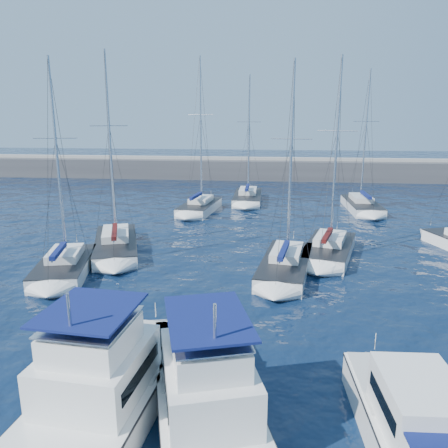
# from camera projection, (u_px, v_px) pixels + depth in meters

# --- Properties ---
(ground) EXTENTS (220.00, 220.00, 0.00)m
(ground) POSITION_uv_depth(u_px,v_px,m) (252.00, 336.00, 20.70)
(ground) COLOR black
(ground) RESTS_ON ground
(breakwater) EXTENTS (160.00, 6.00, 4.45)m
(breakwater) POSITION_uv_depth(u_px,v_px,m) (266.00, 172.00, 70.56)
(breakwater) COLOR #424244
(breakwater) RESTS_ON ground
(motor_yacht_port_inner) EXTENTS (4.38, 8.60, 4.69)m
(motor_yacht_port_inner) POSITION_uv_depth(u_px,v_px,m) (108.00, 381.00, 15.33)
(motor_yacht_port_inner) COLOR white
(motor_yacht_port_inner) RESTS_ON ground
(motor_yacht_stbd_inner) EXTENTS (5.82, 9.95, 4.69)m
(motor_yacht_stbd_inner) POSITION_uv_depth(u_px,v_px,m) (205.00, 390.00, 14.86)
(motor_yacht_stbd_inner) COLOR silver
(motor_yacht_stbd_inner) RESTS_ON ground
(motor_yacht_stbd_outer) EXTENTS (2.91, 6.83, 3.20)m
(motor_yacht_stbd_outer) POSITION_uv_depth(u_px,v_px,m) (409.00, 423.00, 13.53)
(motor_yacht_stbd_outer) COLOR white
(motor_yacht_stbd_outer) RESTS_ON ground
(sailboat_mid_a) EXTENTS (4.57, 7.50, 14.00)m
(sailboat_mid_a) POSITION_uv_depth(u_px,v_px,m) (65.00, 266.00, 28.68)
(sailboat_mid_a) COLOR white
(sailboat_mid_a) RESTS_ON ground
(sailboat_mid_b) EXTENTS (5.76, 9.53, 15.05)m
(sailboat_mid_b) POSITION_uv_depth(u_px,v_px,m) (116.00, 244.00, 33.44)
(sailboat_mid_b) COLOR white
(sailboat_mid_b) RESTS_ON ground
(sailboat_mid_c) EXTENTS (4.18, 8.66, 13.90)m
(sailboat_mid_c) POSITION_uv_depth(u_px,v_px,m) (286.00, 265.00, 28.96)
(sailboat_mid_c) COLOR silver
(sailboat_mid_c) RESTS_ON ground
(sailboat_mid_d) EXTENTS (5.08, 8.29, 14.52)m
(sailboat_mid_d) POSITION_uv_depth(u_px,v_px,m) (329.00, 249.00, 32.22)
(sailboat_mid_d) COLOR white
(sailboat_mid_d) RESTS_ON ground
(sailboat_back_a) EXTENTS (4.07, 7.98, 16.29)m
(sailboat_back_a) POSITION_uv_depth(u_px,v_px,m) (200.00, 207.00, 46.89)
(sailboat_back_a) COLOR silver
(sailboat_back_a) RESTS_ON ground
(sailboat_back_b) EXTENTS (3.18, 8.49, 14.93)m
(sailboat_back_b) POSITION_uv_depth(u_px,v_px,m) (248.00, 197.00, 52.15)
(sailboat_back_b) COLOR white
(sailboat_back_b) RESTS_ON ground
(sailboat_back_c) EXTENTS (3.30, 8.73, 15.14)m
(sailboat_back_c) POSITION_uv_depth(u_px,v_px,m) (362.00, 205.00, 47.66)
(sailboat_back_c) COLOR silver
(sailboat_back_c) RESTS_ON ground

